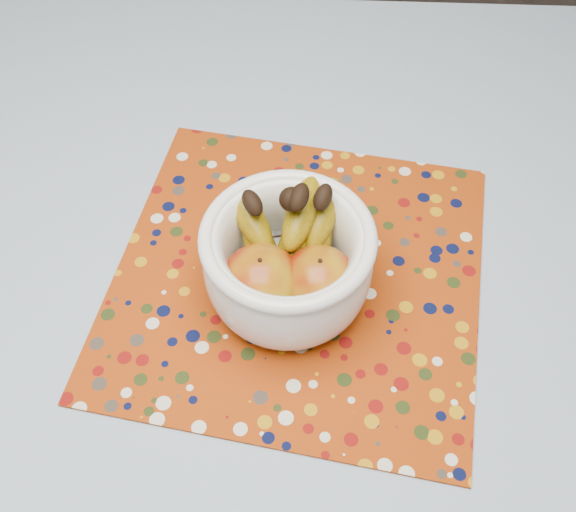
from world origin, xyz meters
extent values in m
plane|color=#2D2826|center=(0.00, 0.00, 0.00)|extent=(4.00, 4.00, 0.00)
cube|color=brown|center=(0.00, 0.00, 0.73)|extent=(1.20, 1.20, 0.04)
cylinder|color=brown|center=(-0.53, 0.53, 0.35)|extent=(0.06, 0.06, 0.71)
cylinder|color=brown|center=(0.53, 0.53, 0.35)|extent=(0.06, 0.06, 0.71)
cylinder|color=brown|center=(0.66, 0.21, 0.19)|extent=(0.03, 0.03, 0.37)
cube|color=slate|center=(0.00, 0.00, 0.76)|extent=(1.32, 1.32, 0.01)
cube|color=#8B2E07|center=(0.11, 0.06, 0.76)|extent=(0.51, 0.51, 0.00)
cylinder|color=white|center=(0.10, 0.03, 0.77)|extent=(0.10, 0.10, 0.01)
cylinder|color=white|center=(0.10, 0.03, 0.78)|extent=(0.14, 0.14, 0.01)
torus|color=white|center=(0.10, 0.03, 0.87)|extent=(0.20, 0.20, 0.02)
ellipsoid|color=maroon|center=(0.07, 0.01, 0.83)|extent=(0.09, 0.09, 0.08)
ellipsoid|color=maroon|center=(0.14, 0.01, 0.82)|extent=(0.09, 0.09, 0.08)
sphere|color=black|center=(0.11, 0.07, 0.89)|extent=(0.03, 0.03, 0.03)
camera|label=1|loc=(0.12, -0.42, 1.45)|focal=42.00mm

